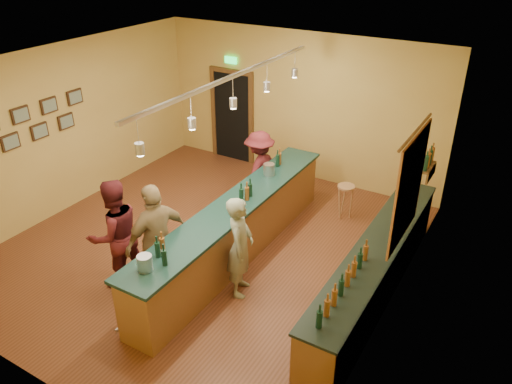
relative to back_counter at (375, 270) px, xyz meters
The scene contains 18 objects.
floor 3.01m from the back_counter, behind, with size 7.00×7.00×0.00m, color #592F19.
ceiling 4.03m from the back_counter, behind, with size 6.50×7.00×0.02m, color silver.
wall_back 4.59m from the back_counter, 131.80° to the left, with size 6.50×0.02×3.20m, color #BC9846.
wall_front 4.86m from the back_counter, 128.91° to the right, with size 6.50×0.02×3.20m, color #BC9846.
wall_left 6.32m from the back_counter, behind, with size 0.02×7.00×3.20m, color #BC9846.
wall_right 1.16m from the back_counter, 32.52° to the right, with size 0.02×7.00×3.20m, color #BC9846.
doorway 5.75m from the back_counter, 144.79° to the left, with size 1.15×0.09×2.48m.
tapestry 1.41m from the back_counter, 40.29° to the left, with size 0.03×1.40×1.60m, color maroon.
bottle_shelf 2.10m from the back_counter, 83.32° to the left, with size 0.17×0.55×0.54m.
picture_grid 6.42m from the back_counter, behind, with size 0.06×2.20×0.70m, color #382111, non-canonical shape.
back_counter is the anchor object (origin of this frame).
tasting_bar 2.36m from the back_counter, behind, with size 0.73×5.10×1.38m.
pendant_track 3.43m from the back_counter, behind, with size 0.11×4.60×0.50m.
bartender 2.05m from the back_counter, 153.17° to the right, with size 0.60×0.39×1.64m, color gray.
customer_a 3.96m from the back_counter, 154.48° to the right, with size 0.87×0.68×1.80m, color #59191E.
customer_b 3.29m from the back_counter, 152.92° to the right, with size 1.06×0.44×1.82m, color #997A51.
customer_c 3.30m from the back_counter, 152.13° to the left, with size 1.04×0.60×1.61m, color #59191E.
bar_stool 2.39m from the back_counter, 122.06° to the left, with size 0.33×0.33×0.69m.
Camera 1 is at (4.52, -5.92, 5.03)m, focal length 35.00 mm.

